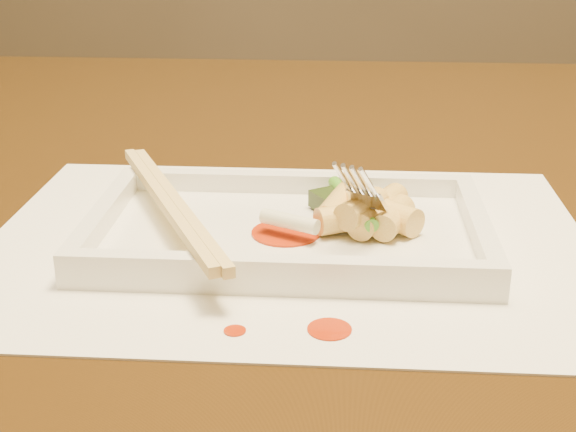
# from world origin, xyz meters

# --- Properties ---
(table) EXTENTS (1.40, 0.90, 0.75)m
(table) POSITION_xyz_m (0.00, 0.00, 0.65)
(table) COLOR black
(table) RESTS_ON ground
(placemat) EXTENTS (0.40, 0.30, 0.00)m
(placemat) POSITION_xyz_m (-0.01, -0.17, 0.75)
(placemat) COLOR white
(placemat) RESTS_ON table
(sauce_splatter_a) EXTENTS (0.02, 0.02, 0.00)m
(sauce_splatter_a) POSITION_xyz_m (0.02, -0.29, 0.75)
(sauce_splatter_a) COLOR #B52705
(sauce_splatter_a) RESTS_ON placemat
(sauce_splatter_b) EXTENTS (0.01, 0.01, 0.00)m
(sauce_splatter_b) POSITION_xyz_m (-0.03, -0.29, 0.75)
(sauce_splatter_b) COLOR #B52705
(sauce_splatter_b) RESTS_ON placemat
(plate_base) EXTENTS (0.26, 0.16, 0.01)m
(plate_base) POSITION_xyz_m (-0.01, -0.17, 0.76)
(plate_base) COLOR white
(plate_base) RESTS_ON placemat
(plate_rim_far) EXTENTS (0.26, 0.01, 0.01)m
(plate_rim_far) POSITION_xyz_m (-0.01, -0.10, 0.77)
(plate_rim_far) COLOR white
(plate_rim_far) RESTS_ON plate_base
(plate_rim_near) EXTENTS (0.26, 0.01, 0.01)m
(plate_rim_near) POSITION_xyz_m (-0.01, -0.25, 0.77)
(plate_rim_near) COLOR white
(plate_rim_near) RESTS_ON plate_base
(plate_rim_left) EXTENTS (0.01, 0.14, 0.01)m
(plate_rim_left) POSITION_xyz_m (-0.13, -0.17, 0.77)
(plate_rim_left) COLOR white
(plate_rim_left) RESTS_ON plate_base
(plate_rim_right) EXTENTS (0.01, 0.14, 0.01)m
(plate_rim_right) POSITION_xyz_m (0.12, -0.17, 0.77)
(plate_rim_right) COLOR white
(plate_rim_right) RESTS_ON plate_base
(veg_piece) EXTENTS (0.05, 0.04, 0.01)m
(veg_piece) POSITION_xyz_m (0.03, -0.13, 0.77)
(veg_piece) COLOR black
(veg_piece) RESTS_ON plate_base
(scallion_white) EXTENTS (0.04, 0.03, 0.01)m
(scallion_white) POSITION_xyz_m (-0.01, -0.19, 0.77)
(scallion_white) COLOR #EAEACC
(scallion_white) RESTS_ON plate_base
(scallion_green) EXTENTS (0.03, 0.08, 0.01)m
(scallion_green) POSITION_xyz_m (0.03, -0.15, 0.77)
(scallion_green) COLOR #3B8B16
(scallion_green) RESTS_ON plate_base
(chopstick_a) EXTENTS (0.11, 0.21, 0.01)m
(chopstick_a) POSITION_xyz_m (-0.09, -0.17, 0.78)
(chopstick_a) COLOR #DFBE6F
(chopstick_a) RESTS_ON plate_rim_near
(chopstick_b) EXTENTS (0.11, 0.21, 0.01)m
(chopstick_b) POSITION_xyz_m (-0.08, -0.17, 0.78)
(chopstick_b) COLOR #DFBE6F
(chopstick_b) RESTS_ON plate_rim_near
(fork) EXTENTS (0.09, 0.10, 0.14)m
(fork) POSITION_xyz_m (0.06, -0.16, 0.83)
(fork) COLOR silver
(fork) RESTS_ON plate_base
(sauce_blob_0) EXTENTS (0.05, 0.05, 0.00)m
(sauce_blob_0) POSITION_xyz_m (-0.01, -0.18, 0.76)
(sauce_blob_0) COLOR #B52705
(sauce_blob_0) RESTS_ON plate_base
(rice_cake_0) EXTENTS (0.03, 0.05, 0.02)m
(rice_cake_0) POSITION_xyz_m (0.02, -0.15, 0.77)
(rice_cake_0) COLOR #EFD36F
(rice_cake_0) RESTS_ON plate_base
(rice_cake_1) EXTENTS (0.04, 0.05, 0.02)m
(rice_cake_1) POSITION_xyz_m (0.05, -0.17, 0.77)
(rice_cake_1) COLOR #EFD36F
(rice_cake_1) RESTS_ON plate_base
(rice_cake_2) EXTENTS (0.02, 0.05, 0.02)m
(rice_cake_2) POSITION_xyz_m (0.04, -0.14, 0.78)
(rice_cake_2) COLOR #EFD36F
(rice_cake_2) RESTS_ON plate_base
(rice_cake_3) EXTENTS (0.03, 0.05, 0.02)m
(rice_cake_3) POSITION_xyz_m (0.06, -0.17, 0.77)
(rice_cake_3) COLOR #EFD36F
(rice_cake_3) RESTS_ON plate_base
(rice_cake_4) EXTENTS (0.05, 0.05, 0.02)m
(rice_cake_4) POSITION_xyz_m (0.06, -0.17, 0.77)
(rice_cake_4) COLOR #EFD36F
(rice_cake_4) RESTS_ON plate_base
(rice_cake_5) EXTENTS (0.04, 0.04, 0.02)m
(rice_cake_5) POSITION_xyz_m (0.04, -0.17, 0.78)
(rice_cake_5) COLOR #EFD36F
(rice_cake_5) RESTS_ON plate_base
(rice_cake_6) EXTENTS (0.05, 0.04, 0.02)m
(rice_cake_6) POSITION_xyz_m (0.04, -0.17, 0.77)
(rice_cake_6) COLOR #EFD36F
(rice_cake_6) RESTS_ON plate_base
(rice_cake_7) EXTENTS (0.04, 0.05, 0.02)m
(rice_cake_7) POSITION_xyz_m (0.05, -0.15, 0.77)
(rice_cake_7) COLOR #EFD36F
(rice_cake_7) RESTS_ON plate_base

